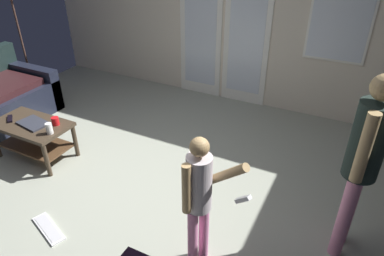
{
  "coord_description": "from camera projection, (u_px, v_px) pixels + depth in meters",
  "views": [
    {
      "loc": [
        1.76,
        -2.29,
        2.44
      ],
      "look_at": [
        0.69,
        -0.16,
        1.02
      ],
      "focal_mm": 32.83,
      "sensor_mm": 36.0,
      "label": 1
    }
  ],
  "objects": [
    {
      "name": "cup_near_edge",
      "position": [
        55.0,
        121.0,
        3.93
      ],
      "size": [
        0.08,
        0.08,
        0.09
      ],
      "primitive_type": "cylinder",
      "color": "red",
      "rests_on": "coffee_table"
    },
    {
      "name": "person_child",
      "position": [
        200.0,
        194.0,
        2.55
      ],
      "size": [
        0.48,
        0.32,
        1.2
      ],
      "color": "pink",
      "rests_on": "ground_plane"
    },
    {
      "name": "coffee_table",
      "position": [
        33.0,
        133.0,
        4.04
      ],
      "size": [
        0.89,
        0.5,
        0.45
      ],
      "color": "#3D3023",
      "rests_on": "ground_plane"
    },
    {
      "name": "person_adult",
      "position": [
        366.0,
        156.0,
        2.55
      ],
      "size": [
        0.6,
        0.43,
        1.59
      ],
      "color": "pink",
      "rests_on": "ground_plane"
    },
    {
      "name": "loose_keyboard",
      "position": [
        49.0,
        228.0,
        3.2
      ],
      "size": [
        0.46,
        0.28,
        0.02
      ],
      "color": "white",
      "rests_on": "ground_plane"
    },
    {
      "name": "cup_by_laptop",
      "position": [
        49.0,
        129.0,
        3.76
      ],
      "size": [
        0.07,
        0.07,
        0.12
      ],
      "primitive_type": "cylinder",
      "color": "white",
      "rests_on": "coffee_table"
    },
    {
      "name": "ground_plane",
      "position": [
        140.0,
        190.0,
        3.69
      ],
      "size": [
        6.32,
        5.07,
        0.02
      ],
      "primitive_type": "cube",
      "color": "#9BA08F"
    },
    {
      "name": "wall_back_with_doors",
      "position": [
        235.0,
        12.0,
        4.92
      ],
      "size": [
        6.32,
        0.09,
        2.72
      ],
      "color": "beige",
      "rests_on": "ground_plane"
    },
    {
      "name": "tv_remote_black",
      "position": [
        10.0,
        119.0,
        4.05
      ],
      "size": [
        0.16,
        0.15,
        0.02
      ],
      "primitive_type": "cube",
      "rotation": [
        0.0,
        0.0,
        -0.69
      ],
      "color": "black",
      "rests_on": "coffee_table"
    },
    {
      "name": "laptop_closed",
      "position": [
        33.0,
        123.0,
        3.96
      ],
      "size": [
        0.38,
        0.28,
        0.02
      ],
      "primitive_type": "cube",
      "rotation": [
        0.0,
        0.0,
        -0.16
      ],
      "color": "#32353F",
      "rests_on": "coffee_table"
    }
  ]
}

